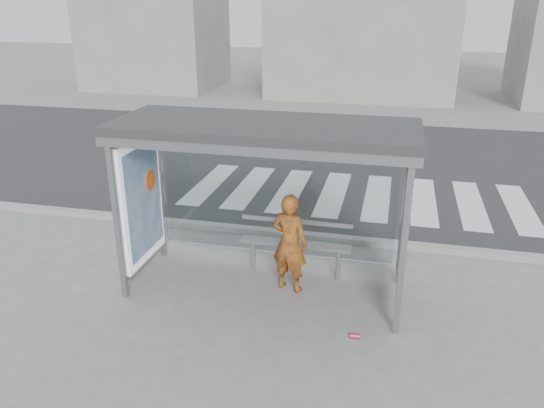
{
  "coord_description": "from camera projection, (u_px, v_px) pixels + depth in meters",
  "views": [
    {
      "loc": [
        1.77,
        -6.96,
        4.24
      ],
      "look_at": [
        0.07,
        0.2,
        1.35
      ],
      "focal_mm": 35.0,
      "sensor_mm": 36.0,
      "label": 1
    }
  ],
  "objects": [
    {
      "name": "soda_can",
      "position": [
        355.0,
        336.0,
        7.03
      ],
      "size": [
        0.14,
        0.08,
        0.07
      ],
      "primitive_type": "cylinder",
      "rotation": [
        0.0,
        1.57,
        0.03
      ],
      "color": "#EF4678",
      "rests_on": "ground"
    },
    {
      "name": "road",
      "position": [
        327.0,
        161.0,
        14.57
      ],
      "size": [
        30.0,
        10.0,
        0.01
      ],
      "primitive_type": "cube",
      "color": "#28282B",
      "rests_on": "ground"
    },
    {
      "name": "person",
      "position": [
        290.0,
        243.0,
        7.96
      ],
      "size": [
        0.65,
        0.51,
        1.57
      ],
      "primitive_type": "imported",
      "rotation": [
        0.0,
        0.0,
        2.88
      ],
      "color": "orange",
      "rests_on": "ground"
    },
    {
      "name": "crosswalk",
      "position": [
        355.0,
        195.0,
        12.09
      ],
      "size": [
        7.55,
        3.0,
        0.0
      ],
      "color": "silver",
      "rests_on": "ground"
    },
    {
      "name": "ground",
      "position": [
        265.0,
        289.0,
        8.24
      ],
      "size": [
        80.0,
        80.0,
        0.0
      ],
      "primitive_type": "plane",
      "color": "slate",
      "rests_on": "ground"
    },
    {
      "name": "building_left",
      "position": [
        155.0,
        23.0,
        25.58
      ],
      "size": [
        6.0,
        5.0,
        6.0
      ],
      "primitive_type": "cube",
      "color": "gray",
      "rests_on": "ground"
    },
    {
      "name": "building_center",
      "position": [
        363.0,
        38.0,
        23.62
      ],
      "size": [
        8.0,
        5.0,
        5.0
      ],
      "primitive_type": "cube",
      "color": "gray",
      "rests_on": "ground"
    },
    {
      "name": "bus_shelter",
      "position": [
        240.0,
        164.0,
        7.65
      ],
      "size": [
        4.25,
        1.65,
        2.62
      ],
      "color": "gray",
      "rests_on": "ground"
    },
    {
      "name": "bench",
      "position": [
        295.0,
        243.0,
        8.48
      ],
      "size": [
        1.79,
        0.22,
        0.93
      ],
      "color": "gray",
      "rests_on": "ground"
    },
    {
      "name": "curb",
      "position": [
        290.0,
        234.0,
        9.98
      ],
      "size": [
        30.0,
        0.18,
        0.12
      ],
      "primitive_type": "cube",
      "color": "gray",
      "rests_on": "ground"
    }
  ]
}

